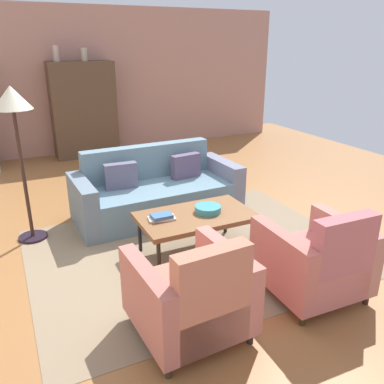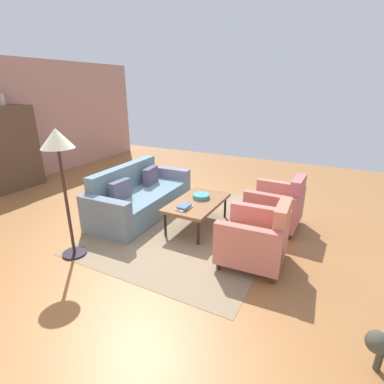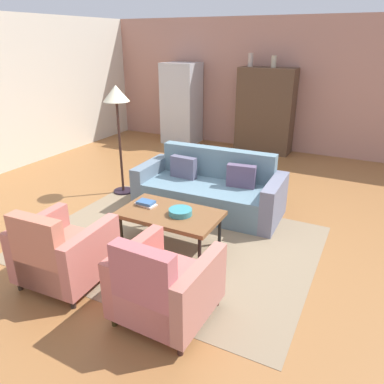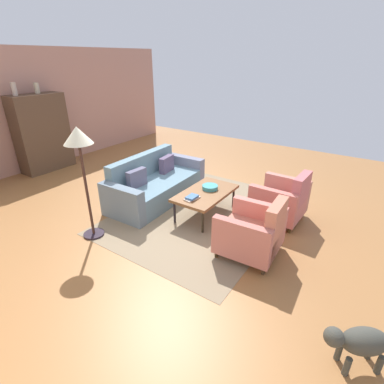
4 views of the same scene
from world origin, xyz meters
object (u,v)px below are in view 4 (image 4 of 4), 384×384
Objects in this scene: coffee_table at (206,194)px; vase_round at (37,88)px; couch at (154,185)px; fruit_bowl at (210,187)px; book_stack at (192,198)px; cabinet at (42,133)px; vase_tall at (14,89)px; armchair_right at (283,201)px; floor_lamp at (79,146)px; armchair_left at (254,233)px; dog at (360,342)px.

coffee_table is 4.74m from vase_round.
couch reaches higher than fruit_bowl.
fruit_bowl reaches higher than coffee_table.
book_stack is at bearing 70.51° from couch.
cabinet is at bearing 92.66° from coffee_table.
fruit_bowl is at bearing 0.00° from coffee_table.
cabinet is at bearing 0.68° from vase_tall.
couch is at bearing -88.16° from vase_round.
armchair_right is at bearing -77.95° from vase_tall.
book_stack is 1.05× the size of vase_tall.
couch is 3.74m from vase_tall.
coffee_table is 4.14× the size of book_stack.
vase_round is at bearing 93.19° from fruit_bowl.
vase_round is (-0.11, 3.30, 1.63)m from couch.
coffee_table is at bearing -87.34° from cabinet.
armchair_left is at bearing -67.22° from floor_lamp.
couch is 7.68× the size of fruit_bowl.
floor_lamp reaches higher than armchair_right.
coffee_table is at bearing 180.00° from fruit_bowl.
coffee_table is 0.67× the size of cabinet.
vase_tall reaches higher than floor_lamp.
couch is 2.43m from armchair_right.
coffee_table is 4.53m from cabinet.
dog is at bearing -91.37° from floor_lamp.
coffee_table is at bearing 118.90° from armchair_right.
couch is 9.08× the size of vase_round.
coffee_table is at bearing -88.61° from vase_round.
armchair_left is 5.88m from vase_tall.
fruit_bowl is at bearing -85.54° from cabinet.
cabinet is 1.11m from vase_tall.
fruit_bowl is at bearing 54.59° from armchair_left.
floor_lamp is 2.89× the size of dog.
coffee_table is 0.16m from fruit_bowl.
couch is at bearing -60.64° from dog.
vase_round reaches higher than floor_lamp.
coffee_table is 4.33× the size of fruit_bowl.
armchair_left is (-0.60, -1.17, -0.06)m from coffee_table.
armchair_left is 3.20× the size of vase_tall.
book_stack is 4.69m from vase_round.
vase_round is (-0.71, 5.66, 1.57)m from armchair_right.
book_stack is 1.87m from floor_lamp.
cabinet is 3.68m from floor_lamp.
cabinet reaches higher than dog.
vase_tall is at bearing 103.80° from armchair_right.
floor_lamp is (-1.34, -3.38, 0.54)m from cabinet.
book_stack is at bearing -92.03° from cabinet.
cabinet is at bearing 99.87° from armchair_right.
fruit_bowl is 1.01× the size of vase_tall.
armchair_left and armchair_right have the same top height.
couch is 1.22m from book_stack.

